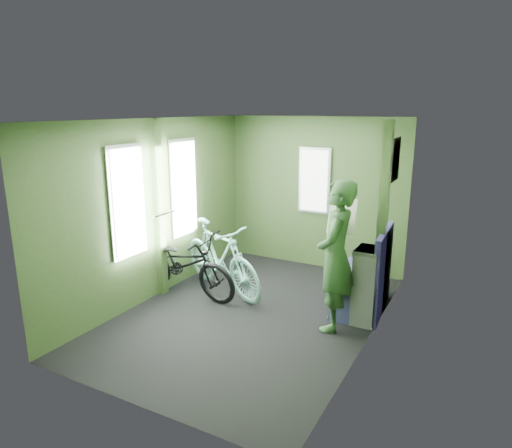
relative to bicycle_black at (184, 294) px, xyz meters
The scene contains 6 objects.
room 1.77m from the bicycle_black, ahead, with size 4.00×4.02×2.31m.
bicycle_black is the anchor object (origin of this frame).
bicycle_mint 0.49m from the bicycle_black, 37.04° to the left, with size 0.47×1.66×1.00m, color #88DACF.
passenger 2.22m from the bicycle_black, ahead, with size 0.48×0.75×1.70m.
waste_box 2.41m from the bicycle_black, ahead, with size 0.26×0.37×0.89m, color slate.
bench_seat 2.34m from the bicycle_black, 16.71° to the left, with size 0.62×1.03×1.04m.
Camera 1 is at (2.44, -4.46, 2.43)m, focal length 32.00 mm.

